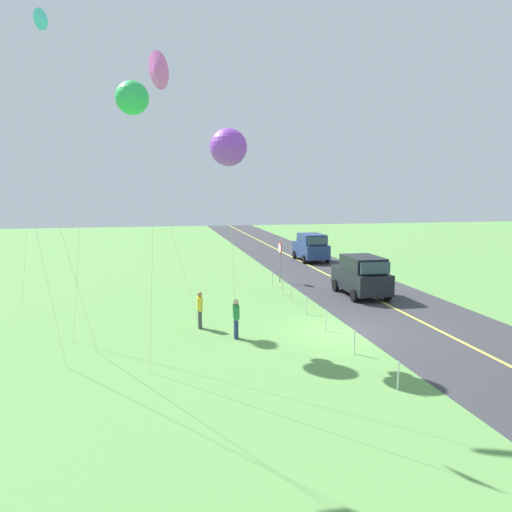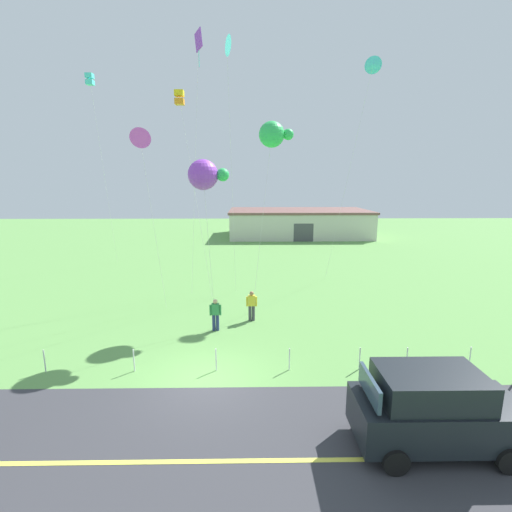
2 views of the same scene
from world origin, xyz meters
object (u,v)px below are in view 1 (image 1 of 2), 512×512
(kite_red_low, at_px, (228,147))
(car_suv_foreground, at_px, (361,275))
(person_adult_near, at_px, (236,317))
(person_adult_companion, at_px, (200,309))
(car_parked_east_far, at_px, (311,247))
(kite_blue_mid, at_px, (132,98))
(kite_purple_back, at_px, (42,21))
(kite_yellow_high, at_px, (156,72))
(stop_sign, at_px, (280,254))

(kite_red_low, bearing_deg, car_suv_foreground, -50.13)
(person_adult_near, xyz_separation_m, person_adult_companion, (1.77, 1.28, 0.00))
(person_adult_companion, bearing_deg, car_parked_east_far, -174.71)
(kite_blue_mid, relative_size, kite_purple_back, 0.69)
(kite_blue_mid, bearing_deg, kite_red_low, -133.38)
(car_parked_east_far, height_order, kite_purple_back, kite_purple_back)
(person_adult_companion, xyz_separation_m, kite_yellow_high, (-5.76, 1.67, 8.49))
(stop_sign, relative_size, person_adult_companion, 1.60)
(person_adult_near, distance_m, kite_blue_mid, 10.09)
(car_suv_foreground, distance_m, person_adult_companion, 10.61)
(person_adult_companion, height_order, kite_blue_mid, kite_blue_mid)
(person_adult_near, height_order, kite_red_low, kite_red_low)
(stop_sign, height_order, person_adult_companion, stop_sign)
(car_parked_east_far, distance_m, kite_purple_back, 24.73)
(person_adult_companion, bearing_deg, kite_blue_mid, -79.21)
(car_suv_foreground, relative_size, person_adult_companion, 2.75)
(kite_red_low, relative_size, kite_purple_back, 0.54)
(car_suv_foreground, bearing_deg, kite_yellow_high, 133.91)
(person_adult_near, relative_size, person_adult_companion, 1.00)
(kite_purple_back, bearing_deg, stop_sign, -81.48)
(person_adult_near, bearing_deg, person_adult_companion, -86.15)
(person_adult_near, height_order, person_adult_companion, same)
(car_suv_foreground, bearing_deg, kite_blue_mid, 107.21)
(person_adult_companion, bearing_deg, kite_purple_back, -102.13)
(car_suv_foreground, bearing_deg, person_adult_companion, 117.51)
(person_adult_near, bearing_deg, car_suv_foreground, -172.69)
(stop_sign, relative_size, kite_purple_back, 0.17)
(stop_sign, bearing_deg, kite_purple_back, 98.52)
(person_adult_companion, xyz_separation_m, kite_purple_back, (7.86, 7.19, 13.61))
(stop_sign, height_order, kite_yellow_high, kite_yellow_high)
(car_suv_foreground, height_order, stop_sign, stop_sign)
(kite_red_low, relative_size, kite_yellow_high, 0.82)
(car_parked_east_far, relative_size, person_adult_near, 2.75)
(person_adult_near, relative_size, kite_red_low, 0.20)
(person_adult_companion, xyz_separation_m, kite_red_low, (-2.16, -0.96, 6.62))
(kite_purple_back, bearing_deg, car_parked_east_far, -59.35)
(person_adult_near, distance_m, kite_red_low, 6.64)
(kite_blue_mid, bearing_deg, kite_yellow_high, -172.48)
(car_suv_foreground, relative_size, person_adult_near, 2.75)
(car_parked_east_far, height_order, person_adult_near, car_parked_east_far)
(kite_red_low, distance_m, kite_yellow_high, 4.83)
(kite_blue_mid, bearing_deg, stop_sign, -44.69)
(car_parked_east_far, distance_m, kite_red_low, 23.71)
(kite_blue_mid, height_order, kite_purple_back, kite_purple_back)
(person_adult_near, xyz_separation_m, kite_blue_mid, (2.96, 3.87, 8.83))
(car_parked_east_far, bearing_deg, person_adult_companion, 149.84)
(kite_red_low, height_order, kite_purple_back, kite_purple_back)
(person_adult_companion, bearing_deg, stop_sign, -175.83)
(car_parked_east_far, height_order, kite_red_low, kite_red_low)
(person_adult_near, xyz_separation_m, kite_red_low, (-0.39, 0.33, 6.62))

